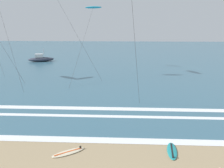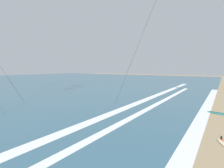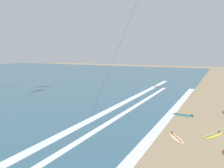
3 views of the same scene
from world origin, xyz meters
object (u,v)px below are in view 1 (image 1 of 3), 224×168
(surfboard_left_pile, at_px, (68,152))
(offshore_boat, at_px, (41,59))
(surfboard_right_spare, at_px, (172,151))
(kite_cyan_mid_center, at_px, (93,8))

(surfboard_left_pile, relative_size, offshore_boat, 0.38)
(surfboard_left_pile, bearing_deg, surfboard_right_spare, 4.36)
(kite_cyan_mid_center, xyz_separation_m, offshore_boat, (-12.12, 7.62, -9.65))
(surfboard_right_spare, relative_size, kite_cyan_mid_center, 0.16)
(offshore_boat, bearing_deg, kite_cyan_mid_center, -32.18)
(surfboard_left_pile, height_order, kite_cyan_mid_center, kite_cyan_mid_center)
(offshore_boat, bearing_deg, surfboard_left_pile, -68.43)
(offshore_boat, bearing_deg, surfboard_right_spare, -59.56)
(surfboard_left_pile, xyz_separation_m, kite_cyan_mid_center, (-1.74, 27.43, 10.16))
(kite_cyan_mid_center, distance_m, offshore_boat, 17.26)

